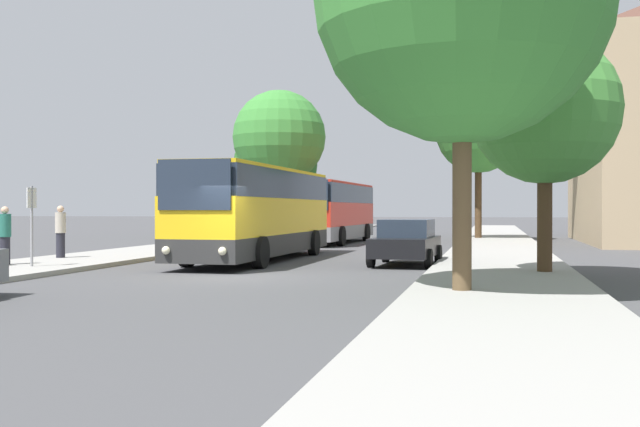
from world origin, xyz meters
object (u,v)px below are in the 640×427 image
at_px(pedestrian_waiting_near, 5,235).
at_px(tree_left_near, 279,137).
at_px(bus_front, 257,211).
at_px(parked_car_right_near, 406,242).
at_px(tree_right_mid, 478,131).
at_px(bus_middle, 333,211).
at_px(pedestrian_waiting_far, 61,231).
at_px(bus_stop_sign, 32,216).
at_px(tree_left_far, 275,165).
at_px(tree_right_near, 545,110).

bearing_deg(pedestrian_waiting_near, tree_left_near, 105.48).
relative_size(bus_front, tree_left_near, 1.28).
bearing_deg(parked_car_right_near, tree_right_mid, -92.62).
distance_m(bus_middle, parked_car_right_near, 15.97).
relative_size(pedestrian_waiting_far, tree_right_mid, 0.21).
distance_m(bus_stop_sign, tree_left_near, 24.89).
relative_size(bus_front, tree_right_mid, 1.31).
bearing_deg(bus_stop_sign, bus_front, 49.28).
relative_size(tree_left_far, tree_right_near, 1.18).
xyz_separation_m(parked_car_right_near, tree_right_mid, (1.95, 20.28, 5.64)).
bearing_deg(tree_right_mid, bus_middle, -144.76).
xyz_separation_m(tree_left_near, tree_right_near, (14.10, -22.94, -1.73)).
bearing_deg(tree_left_far, pedestrian_waiting_far, -90.44).
bearing_deg(bus_front, pedestrian_waiting_far, -160.40).
distance_m(bus_middle, pedestrian_waiting_far, 17.31).
bearing_deg(tree_right_near, bus_stop_sign, -174.10).
relative_size(bus_stop_sign, pedestrian_waiting_far, 1.31).
bearing_deg(bus_stop_sign, tree_left_near, 88.75).
xyz_separation_m(pedestrian_waiting_near, tree_right_mid, (13.67, 24.75, 5.36)).
relative_size(pedestrian_waiting_far, tree_left_far, 0.24).
xyz_separation_m(bus_middle, bus_stop_sign, (-4.86, -19.83, -0.11)).
bearing_deg(tree_left_far, bus_middle, -57.83).
bearing_deg(tree_left_near, bus_middle, -46.93).
xyz_separation_m(bus_middle, pedestrian_waiting_near, (-6.07, -19.39, -0.69)).
relative_size(bus_stop_sign, pedestrian_waiting_near, 1.34).
relative_size(pedestrian_waiting_far, tree_right_near, 0.28).
relative_size(bus_front, pedestrian_waiting_near, 6.49).
xyz_separation_m(tree_left_near, tree_right_mid, (11.92, 0.74, 0.16)).
relative_size(bus_middle, tree_left_near, 1.20).
distance_m(tree_left_far, tree_right_near, 32.06).
relative_size(parked_car_right_near, tree_left_far, 0.54).
height_order(pedestrian_waiting_far, tree_left_near, tree_left_near).
height_order(bus_middle, tree_right_near, tree_right_near).
relative_size(bus_middle, tree_right_mid, 1.23).
bearing_deg(bus_stop_sign, parked_car_right_near, 25.09).
bearing_deg(pedestrian_waiting_far, tree_right_near, -65.79).
bearing_deg(pedestrian_waiting_far, parked_car_right_near, -52.13).
height_order(parked_car_right_near, bus_stop_sign, bus_stop_sign).
height_order(bus_middle, pedestrian_waiting_far, bus_middle).
bearing_deg(bus_middle, tree_right_near, -60.03).
bearing_deg(bus_stop_sign, tree_right_near, 5.90).
relative_size(bus_middle, bus_stop_sign, 4.55).
relative_size(bus_front, bus_middle, 1.07).
bearing_deg(pedestrian_waiting_near, bus_stop_sign, -0.15).
xyz_separation_m(pedestrian_waiting_far, tree_right_mid, (13.82, 21.51, 5.34)).
xyz_separation_m(bus_stop_sign, tree_right_mid, (12.45, 25.19, 4.78)).
xyz_separation_m(bus_front, tree_right_mid, (7.37, 19.29, 4.65)).
relative_size(tree_right_near, tree_right_mid, 0.73).
relative_size(bus_stop_sign, tree_left_near, 0.26).
bearing_deg(pedestrian_waiting_far, bus_stop_sign, -127.71).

